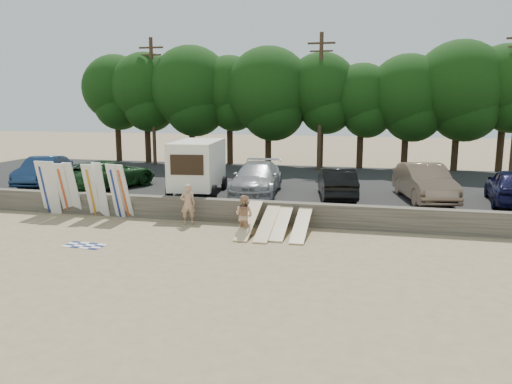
# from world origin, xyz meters

# --- Properties ---
(ground) EXTENTS (120.00, 120.00, 0.00)m
(ground) POSITION_xyz_m (0.00, 0.00, 0.00)
(ground) COLOR tan
(ground) RESTS_ON ground
(seawall) EXTENTS (44.00, 0.50, 1.00)m
(seawall) POSITION_xyz_m (0.00, 3.00, 0.50)
(seawall) COLOR #6B6356
(seawall) RESTS_ON ground
(parking_lot) EXTENTS (44.00, 14.50, 0.70)m
(parking_lot) POSITION_xyz_m (0.00, 10.50, 0.35)
(parking_lot) COLOR #282828
(parking_lot) RESTS_ON ground
(treeline) EXTENTS (32.37, 6.47, 8.56)m
(treeline) POSITION_xyz_m (0.01, 17.44, 6.10)
(treeline) COLOR #382616
(treeline) RESTS_ON parking_lot
(utility_poles) EXTENTS (25.80, 0.26, 9.00)m
(utility_poles) POSITION_xyz_m (2.00, 16.00, 5.43)
(utility_poles) COLOR #473321
(utility_poles) RESTS_ON parking_lot
(box_trailer) EXTENTS (2.73, 4.35, 2.64)m
(box_trailer) POSITION_xyz_m (-2.96, 5.64, 2.18)
(box_trailer) COLOR white
(box_trailer) RESTS_ON parking_lot
(car_0) EXTENTS (2.56, 4.89, 1.53)m
(car_0) POSITION_xyz_m (-12.29, 6.33, 1.47)
(car_0) COLOR navy
(car_0) RESTS_ON parking_lot
(car_1) EXTENTS (4.32, 5.88, 1.48)m
(car_1) POSITION_xyz_m (-8.16, 6.08, 1.44)
(car_1) COLOR #133415
(car_1) RESTS_ON parking_lot
(car_2) EXTENTS (2.57, 5.50, 1.55)m
(car_2) POSITION_xyz_m (-0.08, 6.30, 1.48)
(car_2) COLOR #9E9FA4
(car_2) RESTS_ON parking_lot
(car_3) EXTENTS (2.29, 4.63, 1.46)m
(car_3) POSITION_xyz_m (3.92, 6.08, 1.43)
(car_3) COLOR black
(car_3) RESTS_ON parking_lot
(car_4) EXTENTS (2.80, 5.40, 1.69)m
(car_4) POSITION_xyz_m (7.94, 6.42, 1.55)
(car_4) COLOR #785F4C
(car_4) RESTS_ON parking_lot
(car_5) EXTENTS (2.39, 4.96, 1.63)m
(car_5) POSITION_xyz_m (11.70, 6.33, 1.52)
(car_5) COLOR #0E0F33
(car_5) RESTS_ON parking_lot
(surfboard_upright_0) EXTENTS (0.52, 0.62, 2.56)m
(surfboard_upright_0) POSITION_xyz_m (-9.50, 2.54, 1.28)
(surfboard_upright_0) COLOR white
(surfboard_upright_0) RESTS_ON ground
(surfboard_upright_1) EXTENTS (0.58, 0.64, 2.56)m
(surfboard_upright_1) POSITION_xyz_m (-8.99, 2.43, 1.28)
(surfboard_upright_1) COLOR white
(surfboard_upright_1) RESTS_ON ground
(surfboard_upright_2) EXTENTS (0.58, 0.90, 2.49)m
(surfboard_upright_2) POSITION_xyz_m (-8.46, 2.48, 1.25)
(surfboard_upright_2) COLOR white
(surfboard_upright_2) RESTS_ON ground
(surfboard_upright_3) EXTENTS (0.55, 0.74, 2.53)m
(surfboard_upright_3) POSITION_xyz_m (-8.00, 2.54, 1.27)
(surfboard_upright_3) COLOR white
(surfboard_upright_3) RESTS_ON ground
(surfboard_upright_4) EXTENTS (0.57, 0.85, 2.51)m
(surfboard_upright_4) POSITION_xyz_m (-6.99, 2.45, 1.25)
(surfboard_upright_4) COLOR white
(surfboard_upright_4) RESTS_ON ground
(surfboard_upright_5) EXTENTS (0.57, 0.60, 2.57)m
(surfboard_upright_5) POSITION_xyz_m (-6.57, 2.54, 1.28)
(surfboard_upright_5) COLOR white
(surfboard_upright_5) RESTS_ON ground
(surfboard_upright_6) EXTENTS (0.59, 0.76, 2.54)m
(surfboard_upright_6) POSITION_xyz_m (-5.76, 2.45, 1.27)
(surfboard_upright_6) COLOR white
(surfboard_upright_6) RESTS_ON ground
(surfboard_upright_7) EXTENTS (0.62, 0.84, 2.52)m
(surfboard_upright_7) POSITION_xyz_m (-5.38, 2.49, 1.26)
(surfboard_upright_7) COLOR white
(surfboard_upright_7) RESTS_ON ground
(surfboard_low_0) EXTENTS (0.56, 2.86, 1.05)m
(surfboard_low_0) POSITION_xyz_m (0.75, 1.31, 0.53)
(surfboard_low_0) COLOR #DBBE8A
(surfboard_low_0) RESTS_ON ground
(surfboard_low_1) EXTENTS (0.56, 2.90, 0.90)m
(surfboard_low_1) POSITION_xyz_m (1.52, 1.30, 0.45)
(surfboard_low_1) COLOR #DBBE8A
(surfboard_low_1) RESTS_ON ground
(surfboard_low_2) EXTENTS (0.56, 2.89, 0.96)m
(surfboard_low_2) POSITION_xyz_m (2.06, 1.60, 0.48)
(surfboard_low_2) COLOR #DBBE8A
(surfboard_low_2) RESTS_ON ground
(surfboard_low_3) EXTENTS (0.56, 2.90, 0.90)m
(surfboard_low_3) POSITION_xyz_m (2.88, 1.45, 0.45)
(surfboard_low_3) COLOR #DBBE8A
(surfboard_low_3) RESTS_ON ground
(beachgoer_a) EXTENTS (0.76, 0.64, 1.77)m
(beachgoer_a) POSITION_xyz_m (-2.17, 2.13, 0.89)
(beachgoer_a) COLOR tan
(beachgoer_a) RESTS_ON ground
(beachgoer_b) EXTENTS (0.96, 0.86, 1.63)m
(beachgoer_b) POSITION_xyz_m (0.65, 0.93, 0.82)
(beachgoer_b) COLOR tan
(beachgoer_b) RESTS_ON ground
(cooler) EXTENTS (0.42, 0.35, 0.32)m
(cooler) POSITION_xyz_m (0.52, 2.37, 0.16)
(cooler) COLOR green
(cooler) RESTS_ON ground
(gear_bag) EXTENTS (0.34, 0.29, 0.22)m
(gear_bag) POSITION_xyz_m (0.36, 2.06, 0.11)
(gear_bag) COLOR orange
(gear_bag) RESTS_ON ground
(beach_towel) EXTENTS (1.61, 1.61, 0.00)m
(beach_towel) POSITION_xyz_m (-4.76, -1.83, 0.01)
(beach_towel) COLOR white
(beach_towel) RESTS_ON ground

